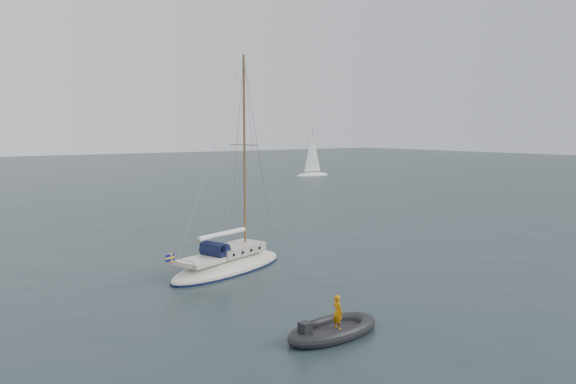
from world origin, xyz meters
TOP-DOWN VIEW (x-y plane):
  - ground at (0.00, 0.00)m, footprint 300.00×300.00m
  - sailboat at (-2.39, 0.92)m, footprint 8.53×2.56m
  - dinghy at (-4.72, 0.22)m, footprint 2.48×1.12m
  - rib at (-4.08, -9.76)m, footprint 4.22×1.92m
  - distant_yacht_b at (40.09, 47.45)m, footprint 6.09×3.25m

SIDE VIEW (x-z plane):
  - ground at x=0.00m, z-range 0.00..0.00m
  - dinghy at x=-4.72m, z-range -0.02..0.33m
  - rib at x=-4.08m, z-range -0.51..1.00m
  - sailboat at x=-2.39m, z-range -5.15..6.99m
  - distant_yacht_b at x=40.09m, z-range -0.59..7.48m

